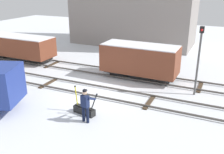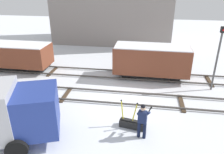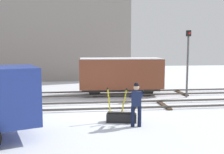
{
  "view_description": "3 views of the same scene",
  "coord_description": "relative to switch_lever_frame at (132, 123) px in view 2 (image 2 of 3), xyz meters",
  "views": [
    {
      "loc": [
        7.01,
        -12.81,
        6.43
      ],
      "look_at": [
        0.73,
        0.97,
        0.79
      ],
      "focal_mm": 40.97,
      "sensor_mm": 36.0,
      "label": 1
    },
    {
      "loc": [
        1.2,
        -11.67,
        6.69
      ],
      "look_at": [
        -0.63,
        0.21,
        1.35
      ],
      "focal_mm": 35.54,
      "sensor_mm": 36.0,
      "label": 2
    },
    {
      "loc": [
        -0.8,
        -13.04,
        3.08
      ],
      "look_at": [
        0.77,
        0.29,
        1.56
      ],
      "focal_mm": 41.49,
      "sensor_mm": 36.0,
      "label": 3
    }
  ],
  "objects": [
    {
      "name": "ground_plane",
      "position": [
        -0.82,
        2.68,
        -0.25
      ],
      "size": [
        60.0,
        60.0,
        0.0
      ],
      "primitive_type": "plane",
      "color": "silver"
    },
    {
      "name": "track_main_line",
      "position": [
        -0.82,
        2.68,
        -0.14
      ],
      "size": [
        44.0,
        1.94,
        0.18
      ],
      "color": "#4C4742",
      "rests_on": "ground_plane"
    },
    {
      "name": "track_siding_near",
      "position": [
        -0.82,
        6.18,
        -0.13
      ],
      "size": [
        44.0,
        1.94,
        0.18
      ],
      "color": "#4C4742",
      "rests_on": "ground_plane"
    },
    {
      "name": "switch_lever_frame",
      "position": [
        0.0,
        0.0,
        0.0
      ],
      "size": [
        1.53,
        0.59,
        1.45
      ],
      "rotation": [
        0.0,
        0.0,
        -0.2
      ],
      "color": "black",
      "rests_on": "ground_plane"
    },
    {
      "name": "rail_worker",
      "position": [
        0.47,
        -0.65,
        0.74
      ],
      "size": [
        0.62,
        0.74,
        1.75
      ],
      "rotation": [
        0.0,
        0.0,
        -0.2
      ],
      "color": "#111831",
      "rests_on": "ground_plane"
    },
    {
      "name": "signal_post",
      "position": [
        4.86,
        4.87,
        2.26
      ],
      "size": [
        0.24,
        0.32,
        4.13
      ],
      "color": "#4C4C4C",
      "rests_on": "ground_plane"
    },
    {
      "name": "freight_car_far_end",
      "position": [
        0.88,
        6.18,
        1.14
      ],
      "size": [
        5.31,
        2.19,
        2.42
      ],
      "rotation": [
        0.0,
        0.0,
        -0.02
      ],
      "color": "#2D2B28",
      "rests_on": "ground_plane"
    },
    {
      "name": "freight_car_mid_siding",
      "position": [
        -10.06,
        6.18,
        1.0
      ],
      "size": [
        6.33,
        2.21,
        2.13
      ],
      "rotation": [
        0.0,
        0.0,
        -0.01
      ],
      "color": "#2D2B28",
      "rests_on": "ground_plane"
    }
  ]
}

